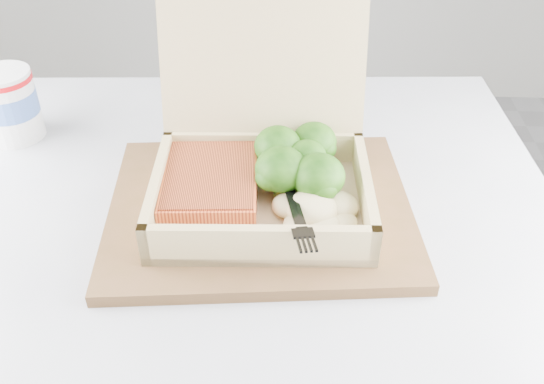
{
  "coord_description": "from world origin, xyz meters",
  "views": [
    {
      "loc": [
        -0.06,
        -0.18,
        1.15
      ],
      "look_at": [
        -0.08,
        0.32,
        0.77
      ],
      "focal_mm": 40.0,
      "sensor_mm": 36.0,
      "label": 1
    }
  ],
  "objects_px": {
    "paper_cup": "(9,103)",
    "serving_tray": "(260,209)",
    "cafe_table": "(223,359)",
    "takeout_container": "(262,150)"
  },
  "relations": [
    {
      "from": "takeout_container",
      "to": "paper_cup",
      "type": "height_order",
      "value": "takeout_container"
    },
    {
      "from": "takeout_container",
      "to": "paper_cup",
      "type": "xyz_separation_m",
      "value": [
        -0.33,
        0.12,
        -0.02
      ]
    },
    {
      "from": "paper_cup",
      "to": "serving_tray",
      "type": "bearing_deg",
      "value": -23.99
    },
    {
      "from": "takeout_container",
      "to": "paper_cup",
      "type": "distance_m",
      "value": 0.35
    },
    {
      "from": "serving_tray",
      "to": "paper_cup",
      "type": "height_order",
      "value": "paper_cup"
    },
    {
      "from": "cafe_table",
      "to": "paper_cup",
      "type": "xyz_separation_m",
      "value": [
        -0.29,
        0.2,
        0.24
      ]
    },
    {
      "from": "takeout_container",
      "to": "paper_cup",
      "type": "bearing_deg",
      "value": 157.93
    },
    {
      "from": "serving_tray",
      "to": "paper_cup",
      "type": "relative_size",
      "value": 3.58
    },
    {
      "from": "serving_tray",
      "to": "paper_cup",
      "type": "distance_m",
      "value": 0.37
    },
    {
      "from": "cafe_table",
      "to": "paper_cup",
      "type": "height_order",
      "value": "paper_cup"
    }
  ]
}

